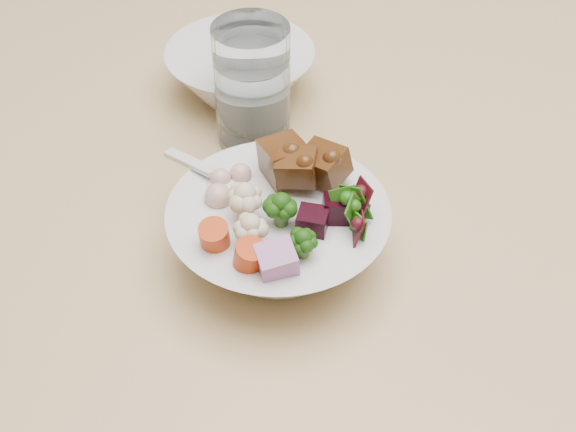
{
  "coord_description": "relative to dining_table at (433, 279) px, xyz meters",
  "views": [
    {
      "loc": [
        -0.03,
        -0.71,
        1.36
      ],
      "look_at": [
        -0.23,
        -0.24,
        0.88
      ],
      "focal_mm": 50.0,
      "sensor_mm": 36.0,
      "label": 1
    }
  ],
  "objects": [
    {
      "name": "food_bowl",
      "position": [
        -0.13,
        -0.11,
        0.12
      ],
      "size": [
        0.2,
        0.2,
        0.11
      ],
      "color": "silver",
      "rests_on": "dining_table"
    },
    {
      "name": "dining_table",
      "position": [
        0.0,
        0.0,
        0.0
      ],
      "size": [
        1.91,
        1.31,
        0.82
      ],
      "rotation": [
        0.0,
        0.0,
        0.2
      ],
      "color": "tan",
      "rests_on": "ground"
    },
    {
      "name": "water_glass",
      "position": [
        -0.23,
        0.05,
        0.15
      ],
      "size": [
        0.08,
        0.08,
        0.14
      ],
      "color": "white",
      "rests_on": "dining_table"
    },
    {
      "name": "side_bowl",
      "position": [
        -0.28,
        0.12,
        0.11
      ],
      "size": [
        0.17,
        0.17,
        0.06
      ],
      "primitive_type": null,
      "color": "silver",
      "rests_on": "dining_table"
    },
    {
      "name": "chair_far",
      "position": [
        -0.01,
        0.7,
        -0.29
      ],
      "size": [
        0.5,
        0.5,
        0.8
      ],
      "rotation": [
        0.0,
        0.0,
        0.48
      ],
      "color": "tan",
      "rests_on": "ground"
    },
    {
      "name": "soup_spoon",
      "position": [
        -0.2,
        -0.09,
        0.14
      ],
      "size": [
        0.09,
        0.05,
        0.02
      ],
      "rotation": [
        0.0,
        0.0,
        -0.32
      ],
      "color": "silver",
      "rests_on": "food_bowl"
    }
  ]
}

